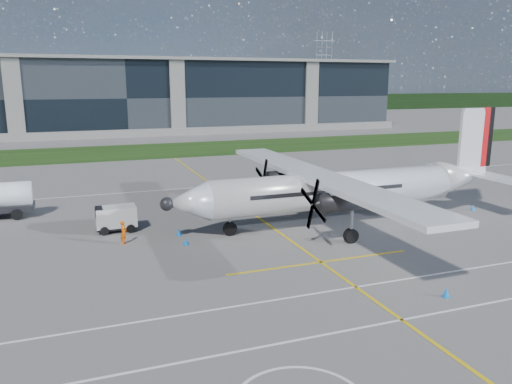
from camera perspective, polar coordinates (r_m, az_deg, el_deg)
name	(u,v)px	position (r m, az deg, el deg)	size (l,w,h in m)	color
ground	(153,158)	(73.01, -11.73, 3.80)	(400.00, 400.00, 0.00)	slate
grass_strip	(145,151)	(80.86, -12.60, 4.59)	(400.00, 18.00, 0.04)	#18380F
terminal_building	(122,97)	(111.99, -15.09, 10.43)	(120.00, 20.00, 15.00)	black
tree_line	(104,106)	(171.95, -16.95, 9.38)	(400.00, 6.00, 6.00)	black
pylon_east	(324,71)	(205.13, 7.73, 13.57)	(9.00, 4.60, 30.00)	gray
yellow_taxiway_centerline	(238,203)	(44.91, -2.05, -1.30)	(0.20, 70.00, 0.01)	yellow
white_lane_line	(345,331)	(23.04, 10.09, -15.37)	(90.00, 0.15, 0.01)	white
turboprop_aircraft	(346,168)	(38.36, 10.28, 2.72)	(27.77, 28.80, 8.64)	white
baggage_tug	(116,219)	(37.86, -15.68, -2.96)	(3.05, 1.83, 1.83)	silver
ground_crew_person	(123,231)	(34.69, -14.91, -4.31)	(0.75, 0.54, 1.85)	#F25907
safety_cone_stbdwing	(254,185)	(51.52, -0.23, 0.79)	(0.36, 0.36, 0.50)	blue
safety_cone_tail	(473,207)	(46.30, 23.54, -1.62)	(0.36, 0.36, 0.50)	blue
safety_cone_portwing	(446,292)	(27.56, 20.91, -10.65)	(0.36, 0.36, 0.50)	blue
safety_cone_nose_port	(186,241)	(33.92, -8.00, -5.58)	(0.36, 0.36, 0.50)	blue
safety_cone_nose_stbd	(179,232)	(36.00, -8.82, -4.53)	(0.36, 0.36, 0.50)	blue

